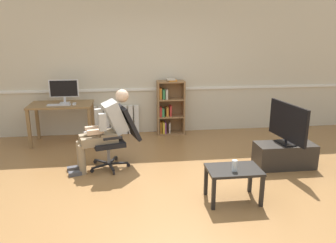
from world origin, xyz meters
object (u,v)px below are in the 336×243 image
(keyboard, at_px, (59,105))
(drinking_glass, at_px, (235,166))
(radiator, at_px, (116,120))
(person_seated, at_px, (105,128))
(office_chair, at_px, (118,135))
(computer_mouse, at_px, (74,104))
(bookshelf, at_px, (169,108))
(tv_stand, at_px, (284,155))
(computer_desk, at_px, (61,109))
(coffee_table, at_px, (234,174))
(tv_screen, at_px, (288,123))
(imac_monitor, at_px, (64,89))

(keyboard, height_order, drinking_glass, keyboard)
(radiator, distance_m, person_seated, 1.80)
(office_chair, bearing_deg, computer_mouse, -161.42)
(bookshelf, xyz_separation_m, tv_stand, (1.58, -1.97, -0.36))
(bookshelf, relative_size, tv_stand, 1.26)
(computer_desk, height_order, drinking_glass, computer_desk)
(person_seated, relative_size, tv_stand, 1.34)
(tv_stand, distance_m, coffee_table, 1.48)
(person_seated, height_order, coffee_table, person_seated)
(computer_desk, distance_m, coffee_table, 3.64)
(person_seated, bearing_deg, bookshelf, 128.86)
(keyboard, distance_m, tv_screen, 3.98)
(imac_monitor, bearing_deg, keyboard, -107.59)
(bookshelf, distance_m, person_seated, 2.05)
(bookshelf, bearing_deg, tv_screen, -51.29)
(person_seated, distance_m, coffee_table, 2.07)
(office_chair, xyz_separation_m, tv_screen, (2.59, -0.36, 0.19))
(radiator, bearing_deg, tv_stand, -37.79)
(office_chair, height_order, person_seated, person_seated)
(keyboard, height_order, tv_screen, tv_screen)
(imac_monitor, bearing_deg, office_chair, -54.08)
(keyboard, bearing_deg, tv_screen, -22.74)
(tv_screen, distance_m, coffee_table, 1.51)
(keyboard, distance_m, coffee_table, 3.56)
(person_seated, xyz_separation_m, tv_screen, (2.77, -0.31, 0.06))
(computer_mouse, relative_size, tv_stand, 0.11)
(radiator, distance_m, coffee_table, 3.37)
(radiator, bearing_deg, person_seated, -93.28)
(bookshelf, distance_m, tv_stand, 2.55)
(tv_screen, bearing_deg, bookshelf, 31.07)
(radiator, bearing_deg, imac_monitor, -161.45)
(imac_monitor, bearing_deg, bookshelf, 6.02)
(bookshelf, height_order, tv_screen, bookshelf)
(computer_mouse, relative_size, drinking_glass, 0.73)
(computer_mouse, xyz_separation_m, tv_stand, (3.40, -1.56, -0.58))
(imac_monitor, bearing_deg, person_seated, -60.14)
(tv_stand, bearing_deg, person_seated, 173.65)
(tv_stand, relative_size, tv_screen, 1.00)
(drinking_glass, bearing_deg, computer_mouse, 131.27)
(tv_screen, bearing_deg, computer_mouse, 57.74)
(bookshelf, height_order, person_seated, person_seated)
(computer_desk, distance_m, keyboard, 0.19)
(computer_mouse, bearing_deg, computer_desk, 155.45)
(keyboard, xyz_separation_m, tv_screen, (3.67, -1.54, -0.05))
(computer_desk, height_order, bookshelf, bookshelf)
(computer_desk, distance_m, person_seated, 1.64)
(computer_desk, bearing_deg, radiator, 21.44)
(computer_desk, bearing_deg, tv_stand, -24.63)
(keyboard, distance_m, office_chair, 1.62)
(office_chair, bearing_deg, person_seated, -90.00)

